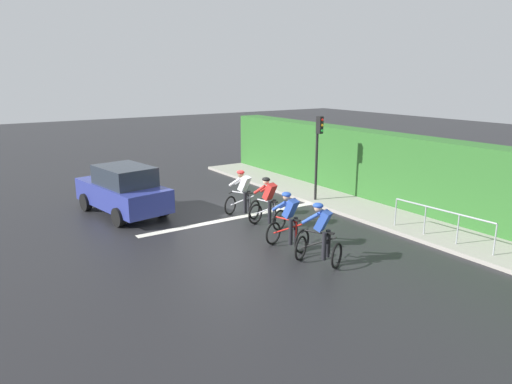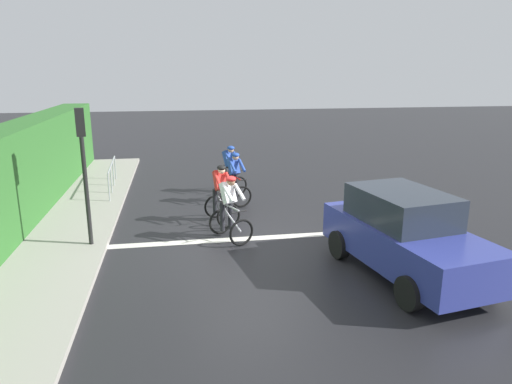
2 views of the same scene
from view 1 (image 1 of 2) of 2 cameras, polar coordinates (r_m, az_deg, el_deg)
The scene contains 12 objects.
ground_plane at distance 16.54m, azimuth -3.51°, elevation -2.82°, with size 80.00×80.00×0.00m, color black.
sidewalk_kerb at distance 17.86m, azimuth 13.06°, elevation -1.69°, with size 2.80×19.59×0.12m, color #9E998E.
stone_wall_low at distance 18.43m, azimuth 15.04°, elevation -0.43°, with size 0.44×19.59×0.67m, color gray.
hedge_wall at distance 18.43m, azimuth 15.86°, elevation 2.76°, with size 1.10×19.59×2.71m, color #2D6628.
road_marking_stop_line at distance 16.15m, azimuth -2.68°, elevation -3.21°, with size 7.00×0.30×0.01m, color silver.
cyclist_lead at distance 12.16m, azimuth 7.91°, elevation -5.32°, with size 1.08×1.27×1.66m.
cyclist_second at distance 13.14m, azimuth 4.04°, elevation -3.71°, with size 0.95×1.23×1.66m.
cyclist_mid at distance 14.97m, azimuth 1.50°, elevation -1.45°, with size 0.94×1.22×1.66m.
cyclist_fourth at distance 16.06m, azimuth -1.61°, elevation -0.37°, with size 1.06×1.26×1.66m.
car_navy at distance 17.08m, azimuth -16.02°, elevation 0.23°, with size 2.39×4.32×1.76m.
traffic_light_near_crossing at distance 17.76m, azimuth 7.65°, elevation 5.62°, with size 0.23×0.31×3.34m.
pedestrian_railing_kerbside at distance 14.64m, azimuth 21.85°, elevation -2.93°, with size 0.21×3.24×1.03m.
Camera 1 is at (7.87, 13.72, 4.82)m, focal length 32.54 mm.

